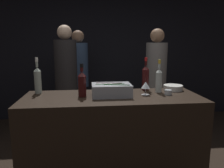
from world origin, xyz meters
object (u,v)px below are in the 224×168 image
candle_votive (168,92)px  person_grey_polo (66,80)px  bowl_white (173,87)px  red_wine_bottle_tall (146,77)px  person_blond_tee (79,76)px  wine_glass (146,85)px  red_wine_bottle_black_foil (82,83)px  white_wine_bottle (38,79)px  person_in_hoodie (156,80)px  ice_bin_with_bottles (112,89)px  rose_wine_bottle (159,79)px

candle_votive → person_grey_polo: (-1.16, 1.12, -0.04)m
bowl_white → candle_votive: (-0.14, -0.21, -0.00)m
red_wine_bottle_tall → person_blond_tee: 1.65m
wine_glass → red_wine_bottle_black_foil: 0.65m
candle_votive → red_wine_bottle_tall: bearing=124.5°
bowl_white → white_wine_bottle: white_wine_bottle is taller
person_grey_polo → white_wine_bottle: bearing=-142.5°
person_blond_tee → red_wine_bottle_black_foil: bearing=63.0°
person_grey_polo → person_in_hoodie: bearing=-39.4°
bowl_white → person_grey_polo: size_ratio=0.12×
bowl_white → ice_bin_with_bottles: bearing=-165.0°
rose_wine_bottle → red_wine_bottle_black_foil: 0.84m
person_blond_tee → wine_glass: bearing=83.9°
bowl_white → wine_glass: size_ratio=1.53×
ice_bin_with_bottles → white_wine_bottle: size_ratio=1.03×
wine_glass → red_wine_bottle_black_foil: red_wine_bottle_black_foil is taller
wine_glass → white_wine_bottle: bearing=169.6°
rose_wine_bottle → person_in_hoodie: (0.28, 0.99, -0.18)m
bowl_white → red_wine_bottle_black_foil: 1.05m
white_wine_bottle → person_blond_tee: bearing=75.7°
bowl_white → white_wine_bottle: size_ratio=0.56×
white_wine_bottle → wine_glass: bearing=-10.4°
rose_wine_bottle → candle_votive: bearing=-65.2°
red_wine_bottle_tall → red_wine_bottle_black_foil: bearing=-161.5°
red_wine_bottle_tall → person_grey_polo: bearing=138.6°
wine_glass → person_grey_polo: size_ratio=0.08×
person_grey_polo → rose_wine_bottle: bearing=-81.4°
candle_votive → rose_wine_bottle: 0.19m
ice_bin_with_bottles → white_wine_bottle: white_wine_bottle is taller
red_wine_bottle_tall → wine_glass: bearing=-104.1°
red_wine_bottle_tall → person_grey_polo: size_ratio=0.20×
person_grey_polo → ice_bin_with_bottles: bearing=-102.3°
rose_wine_bottle → person_grey_polo: 1.48m
rose_wine_bottle → wine_glass: bearing=-146.8°
bowl_white → person_in_hoodie: person_in_hoodie is taller
rose_wine_bottle → person_blond_tee: 1.82m
ice_bin_with_bottles → rose_wine_bottle: bearing=12.6°
bowl_white → wine_glass: (-0.37, -0.19, 0.07)m
ice_bin_with_bottles → person_in_hoodie: size_ratio=0.22×
red_wine_bottle_tall → person_in_hoodie: (0.39, 0.86, -0.19)m
red_wine_bottle_tall → person_blond_tee: bearing=119.8°
ice_bin_with_bottles → rose_wine_bottle: 0.55m
person_in_hoodie → person_blond_tee: size_ratio=1.00×
person_in_hoodie → person_grey_polo: (-1.37, 0.00, 0.02)m
bowl_white → person_grey_polo: 1.58m
bowl_white → rose_wine_bottle: rose_wine_bottle is taller
red_wine_bottle_black_foil → ice_bin_with_bottles: bearing=-1.0°
bowl_white → candle_votive: 0.25m
person_in_hoodie → person_blond_tee: (-1.21, 0.56, -0.00)m
red_wine_bottle_black_foil → person_grey_polo: size_ratio=0.18×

